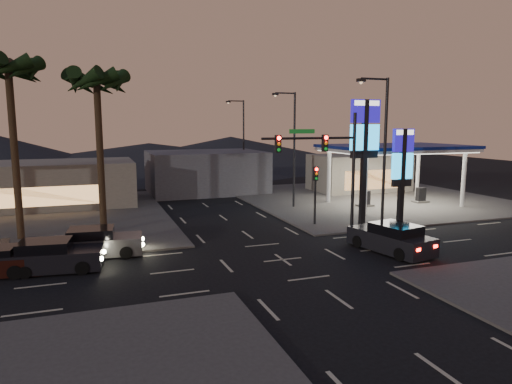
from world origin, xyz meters
name	(u,v)px	position (x,y,z in m)	size (l,w,h in m)	color
ground	(283,260)	(0.00, 0.00, 0.00)	(140.00, 140.00, 0.00)	black
corner_lot_ne	(368,198)	(16.00, 16.00, 0.06)	(24.00, 24.00, 0.12)	#47443F
corner_lot_nw	(4,221)	(-16.00, 16.00, 0.06)	(24.00, 24.00, 0.12)	#47443F
gas_station	(396,149)	(16.00, 12.00, 5.08)	(12.20, 8.20, 5.47)	silver
convenience_store	(359,173)	(18.00, 21.00, 2.00)	(10.00, 6.00, 4.00)	#726B5B
pylon_sign_tall	(365,137)	(8.50, 5.50, 6.39)	(2.20, 0.35, 9.00)	black
pylon_sign_short	(402,162)	(11.00, 4.50, 4.66)	(1.60, 0.35, 7.00)	black
traffic_signal_mast	(328,159)	(3.76, 1.99, 5.23)	(6.10, 0.39, 8.00)	black
pedestal_signal	(315,186)	(5.50, 6.98, 2.92)	(0.32, 0.39, 4.30)	black
streetlight_near	(382,151)	(6.79, 1.00, 5.72)	(2.14, 0.25, 10.00)	black
streetlight_mid	(292,143)	(6.79, 14.00, 5.72)	(2.14, 0.25, 10.00)	black
streetlight_far	(242,138)	(6.79, 28.00, 5.72)	(2.14, 0.25, 10.00)	black
palm_a	(97,91)	(-9.00, 9.50, 9.43)	(4.41, 4.41, 10.86)	black
palm_b	(9,80)	(-14.00, 9.50, 9.97)	(4.41, 4.41, 11.46)	black
building_far_west	(40,185)	(-14.00, 22.00, 2.00)	(16.00, 8.00, 4.00)	#726B5B
building_far_mid	(206,172)	(2.00, 26.00, 2.20)	(12.00, 9.00, 4.40)	#4C4C51
hill_right	(231,150)	(15.00, 60.00, 2.50)	(50.00, 50.00, 5.00)	black
hill_center	(149,155)	(0.00, 60.00, 2.00)	(60.00, 60.00, 4.00)	black
car_lane_a_front	(51,257)	(-11.68, 2.15, 0.74)	(5.05, 2.55, 1.59)	black
car_lane_b_front	(97,243)	(-9.51, 4.18, 0.75)	(5.07, 2.47, 1.61)	#575759
suv_station	(392,239)	(6.52, -0.68, 0.78)	(3.09, 5.35, 1.69)	black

